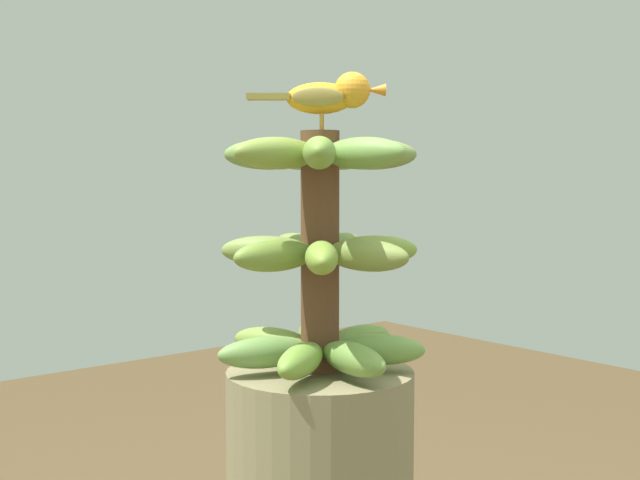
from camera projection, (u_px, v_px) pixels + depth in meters
name	position (u px, v px, depth m)	size (l,w,h in m)	color
banana_bunch	(320.00, 253.00, 1.10)	(0.28, 0.28, 0.32)	brown
perched_bird	(332.00, 95.00, 1.09)	(0.15, 0.13, 0.08)	#C68933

